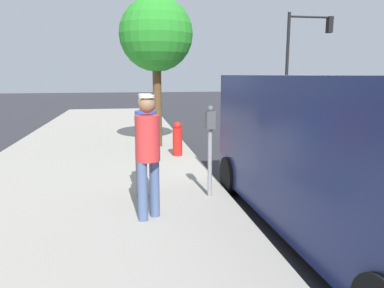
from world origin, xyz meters
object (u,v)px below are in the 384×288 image
object	(u,v)px
parked_van	(348,153)
traffic_light_corner	(303,47)
pedestrian_in_red	(148,149)
street_tree	(156,35)
parking_meter_near	(210,136)
pedestrian_in_blue	(146,139)
fire_hydrant	(177,139)

from	to	relation	value
parked_van	traffic_light_corner	world-z (taller)	traffic_light_corner
pedestrian_in_red	street_tree	distance (m)	5.78
parking_meter_near	traffic_light_corner	size ratio (longest dim) A/B	0.29
pedestrian_in_blue	fire_hydrant	bearing A→B (deg)	-106.83
pedestrian_in_blue	street_tree	distance (m)	4.93
pedestrian_in_blue	traffic_light_corner	xyz separation A→B (m)	(-8.64, -12.05, 2.38)
parking_meter_near	pedestrian_in_red	bearing A→B (deg)	36.89
pedestrian_in_blue	street_tree	size ratio (longest dim) A/B	0.42
traffic_light_corner	street_tree	xyz separation A→B (m)	(8.08, 7.60, -0.31)
pedestrian_in_red	traffic_light_corner	xyz separation A→B (m)	(-8.66, -12.97, 2.36)
parking_meter_near	parked_van	size ratio (longest dim) A/B	0.29
pedestrian_in_blue	fire_hydrant	xyz separation A→B (m)	(-0.93, -3.09, -0.56)
parking_meter_near	fire_hydrant	size ratio (longest dim) A/B	1.77
parking_meter_near	street_tree	distance (m)	5.02
traffic_light_corner	street_tree	size ratio (longest dim) A/B	1.27
pedestrian_in_blue	parked_van	xyz separation A→B (m)	(-2.54, 1.65, 0.02)
parking_meter_near	fire_hydrant	distance (m)	3.28
parked_van	street_tree	distance (m)	6.73
pedestrian_in_blue	parked_van	size ratio (longest dim) A/B	0.33
parked_van	pedestrian_in_blue	bearing A→B (deg)	-33.04
parking_meter_near	parked_van	bearing A→B (deg)	134.66
pedestrian_in_red	pedestrian_in_blue	bearing A→B (deg)	-91.46
pedestrian_in_blue	traffic_light_corner	bearing A→B (deg)	-125.64
street_tree	parked_van	bearing A→B (deg)	107.98
street_tree	fire_hydrant	bearing A→B (deg)	105.59
pedestrian_in_blue	street_tree	xyz separation A→B (m)	(-0.56, -4.44, 2.07)
parked_van	street_tree	xyz separation A→B (m)	(1.98, -6.09, 2.05)
fire_hydrant	parked_van	bearing A→B (deg)	108.66
pedestrian_in_red	parked_van	bearing A→B (deg)	164.20
parking_meter_near	pedestrian_in_red	size ratio (longest dim) A/B	0.87
pedestrian_in_blue	fire_hydrant	distance (m)	3.28
parking_meter_near	parked_van	distance (m)	2.13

